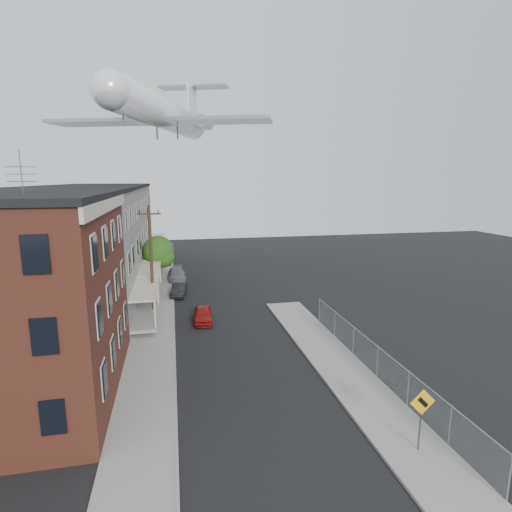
{
  "coord_description": "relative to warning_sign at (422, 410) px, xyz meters",
  "views": [
    {
      "loc": [
        -3.84,
        -13.8,
        10.95
      ],
      "look_at": [
        0.43,
        6.57,
        6.92
      ],
      "focal_mm": 28.0,
      "sensor_mm": 36.0,
      "label": 1
    }
  ],
  "objects": [
    {
      "name": "sidewalk_left",
      "position": [
        -11.1,
        25.03,
        -1.82
      ],
      "size": [
        3.0,
        62.0,
        0.12
      ],
      "primitive_type": "cube",
      "color": "gray",
      "rests_on": "ground"
    },
    {
      "name": "airplane",
      "position": [
        -9.73,
        30.15,
        15.44
      ],
      "size": [
        21.7,
        24.85,
        7.22
      ],
      "color": "white",
      "rests_on": "ground"
    },
    {
      "name": "row_house_a",
      "position": [
        -17.56,
        17.53,
        3.25
      ],
      "size": [
        11.98,
        7.0,
        10.3
      ],
      "color": "#5E5E5C",
      "rests_on": "ground"
    },
    {
      "name": "car_mid",
      "position": [
        -9.08,
        24.73,
        -1.28
      ],
      "size": [
        1.74,
        3.78,
        1.2
      ],
      "primitive_type": "imported",
      "rotation": [
        0.0,
        0.0,
        -0.13
      ],
      "color": "black",
      "rests_on": "ground"
    },
    {
      "name": "corner_building",
      "position": [
        -17.6,
        8.03,
        3.28
      ],
      "size": [
        10.31,
        12.3,
        12.15
      ],
      "color": "#3A1A12",
      "rests_on": "ground"
    },
    {
      "name": "car_near",
      "position": [
        -7.4,
        17.04,
        -1.29
      ],
      "size": [
        1.64,
        3.56,
        1.18
      ],
      "primitive_type": "imported",
      "rotation": [
        0.0,
        0.0,
        -0.07
      ],
      "color": "maroon",
      "rests_on": "ground"
    },
    {
      "name": "row_house_b",
      "position": [
        -17.56,
        24.53,
        3.25
      ],
      "size": [
        11.98,
        7.0,
        10.3
      ],
      "color": "slate",
      "rests_on": "ground"
    },
    {
      "name": "car_far",
      "position": [
        -9.2,
        30.82,
        -1.23
      ],
      "size": [
        1.96,
        4.52,
        1.3
      ],
      "primitive_type": "imported",
      "rotation": [
        0.0,
        0.0,
        0.03
      ],
      "color": "slate",
      "rests_on": "ground"
    },
    {
      "name": "sidewalk_right",
      "position": [
        -0.1,
        7.03,
        -1.82
      ],
      "size": [
        3.0,
        26.0,
        0.12
      ],
      "primitive_type": "cube",
      "color": "gray",
      "rests_on": "ground"
    },
    {
      "name": "curb_right",
      "position": [
        -1.55,
        7.03,
        -1.81
      ],
      "size": [
        0.15,
        26.0,
        0.14
      ],
      "primitive_type": "cube",
      "color": "gray",
      "rests_on": "ground"
    },
    {
      "name": "warning_sign",
      "position": [
        0.0,
        0.0,
        0.0
      ],
      "size": [
        1.1,
        0.11,
        2.8
      ],
      "color": "#515156",
      "rests_on": "ground"
    },
    {
      "name": "chainlink_fence",
      "position": [
        1.4,
        6.03,
        -0.89
      ],
      "size": [
        0.06,
        18.06,
        1.9
      ],
      "color": "gray",
      "rests_on": "ground"
    },
    {
      "name": "row_house_e",
      "position": [
        -17.56,
        45.53,
        3.25
      ],
      "size": [
        11.98,
        7.0,
        10.3
      ],
      "color": "#5E5E5C",
      "rests_on": "ground"
    },
    {
      "name": "row_house_c",
      "position": [
        -17.56,
        31.53,
        3.25
      ],
      "size": [
        11.98,
        7.0,
        10.3
      ],
      "color": "#5E5E5C",
      "rests_on": "ground"
    },
    {
      "name": "row_house_d",
      "position": [
        -17.56,
        38.53,
        3.25
      ],
      "size": [
        11.98,
        7.0,
        10.3
      ],
      "color": "slate",
      "rests_on": "ground"
    },
    {
      "name": "ground",
      "position": [
        -5.6,
        1.03,
        -1.88
      ],
      "size": [
        120.0,
        120.0,
        0.0
      ],
      "primitive_type": "plane",
      "color": "black",
      "rests_on": "ground"
    },
    {
      "name": "utility_pole",
      "position": [
        -11.2,
        19.03,
        2.79
      ],
      "size": [
        1.8,
        0.26,
        9.0
      ],
      "color": "black",
      "rests_on": "ground"
    },
    {
      "name": "curb_left",
      "position": [
        -9.65,
        25.03,
        -1.81
      ],
      "size": [
        0.15,
        62.0,
        0.14
      ],
      "primitive_type": "cube",
      "color": "gray",
      "rests_on": "ground"
    },
    {
      "name": "street_tree",
      "position": [
        -10.87,
        28.95,
        1.57
      ],
      "size": [
        3.22,
        3.2,
        5.2
      ],
      "color": "black",
      "rests_on": "ground"
    }
  ]
}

